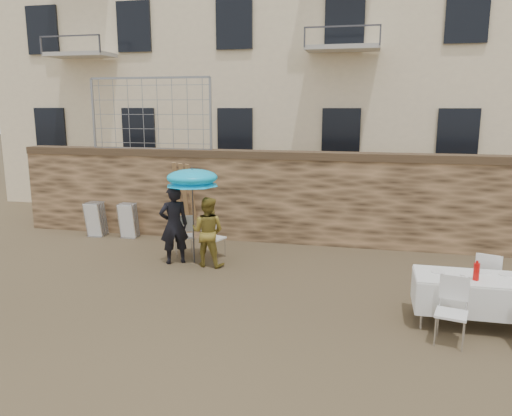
% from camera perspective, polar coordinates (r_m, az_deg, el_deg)
% --- Properties ---
extents(ground, '(80.00, 80.00, 0.00)m').
position_cam_1_polar(ground, '(8.04, -6.51, -12.81)').
color(ground, brown).
rests_on(ground, ground).
extents(stone_wall, '(13.00, 0.50, 2.20)m').
position_cam_1_polar(stone_wall, '(12.35, 1.15, 1.27)').
color(stone_wall, brown).
rests_on(stone_wall, ground).
extents(chain_link_fence, '(3.20, 0.06, 1.80)m').
position_cam_1_polar(chain_link_fence, '(13.10, -11.98, 10.42)').
color(chain_link_fence, gray).
rests_on(chain_link_fence, stone_wall).
extents(man_suit, '(0.73, 0.67, 1.68)m').
position_cam_1_polar(man_suit, '(10.71, -9.36, -1.93)').
color(man_suit, black).
rests_on(man_suit, ground).
extents(woman_dress, '(0.76, 0.62, 1.47)m').
position_cam_1_polar(woman_dress, '(10.47, -5.54, -2.71)').
color(woman_dress, gold).
rests_on(woman_dress, ground).
extents(umbrella, '(1.11, 1.11, 1.90)m').
position_cam_1_polar(umbrella, '(10.48, -7.30, 3.14)').
color(umbrella, '#3F3F44').
rests_on(umbrella, ground).
extents(couple_chair_left, '(0.65, 0.65, 0.96)m').
position_cam_1_polar(couple_chair_left, '(11.29, -8.24, -3.06)').
color(couple_chair_left, white).
rests_on(couple_chair_left, ground).
extents(couple_chair_right, '(0.61, 0.61, 0.96)m').
position_cam_1_polar(couple_chair_right, '(11.06, -4.85, -3.29)').
color(couple_chair_right, white).
rests_on(couple_chair_right, ground).
extents(banquet_table, '(2.10, 0.85, 0.78)m').
position_cam_1_polar(banquet_table, '(8.36, 24.95, -7.53)').
color(banquet_table, white).
rests_on(banquet_table, ground).
extents(soda_bottle, '(0.09, 0.09, 0.26)m').
position_cam_1_polar(soda_bottle, '(8.13, 23.88, -6.68)').
color(soda_bottle, red).
rests_on(soda_bottle, banquet_table).
extents(table_chair_front_left, '(0.58, 0.58, 0.96)m').
position_cam_1_polar(table_chair_front_left, '(7.64, 21.44, -11.02)').
color(table_chair_front_left, white).
rests_on(table_chair_front_left, ground).
extents(table_chair_back, '(0.62, 0.62, 0.96)m').
position_cam_1_polar(table_chair_back, '(9.22, 25.06, -7.44)').
color(table_chair_back, white).
rests_on(table_chair_back, ground).
extents(chair_stack_left, '(0.46, 0.47, 0.92)m').
position_cam_1_polar(chair_stack_left, '(13.62, -17.49, -1.05)').
color(chair_stack_left, white).
rests_on(chair_stack_left, ground).
extents(chair_stack_right, '(0.46, 0.40, 0.92)m').
position_cam_1_polar(chair_stack_right, '(13.18, -14.12, -1.26)').
color(chair_stack_right, white).
rests_on(chair_stack_right, ground).
extents(wood_planks, '(0.70, 0.20, 2.00)m').
position_cam_1_polar(wood_planks, '(12.49, -7.55, 0.82)').
color(wood_planks, '#A37749').
rests_on(wood_planks, ground).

